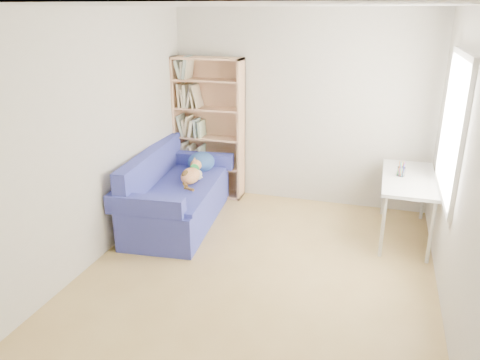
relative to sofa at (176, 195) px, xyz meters
name	(u,v)px	position (x,y,z in m)	size (l,w,h in m)	color
ground	(261,267)	(1.33, -0.82, -0.35)	(4.00, 4.00, 0.00)	tan
room_shell	(275,115)	(1.43, -0.79, 1.29)	(3.54, 4.04, 2.62)	silver
sofa	(176,195)	(0.00, 0.00, 0.00)	(1.06, 1.94, 0.92)	navy
bookshelf	(209,134)	(0.07, 1.01, 0.56)	(0.98, 0.31, 1.96)	tan
desk	(409,183)	(2.77, 0.38, 0.33)	(0.59, 1.28, 0.75)	silver
pen_cup	(401,170)	(2.67, 0.40, 0.47)	(0.09, 0.09, 0.18)	white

